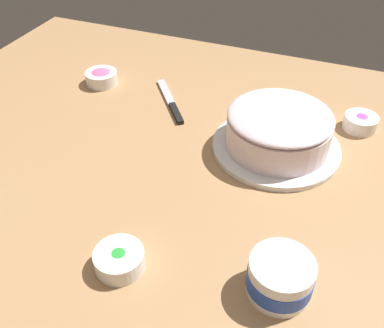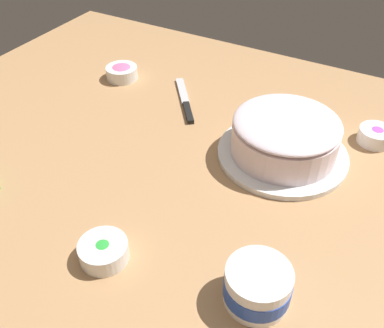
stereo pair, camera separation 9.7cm
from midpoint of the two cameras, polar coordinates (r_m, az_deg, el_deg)
name	(u,v)px [view 2 (the right image)]	position (r m, az deg, el deg)	size (l,w,h in m)	color
ground_plane	(140,187)	(0.96, -4.06, -3.19)	(1.54, 1.54, 0.00)	tan
frosted_cake	(285,138)	(1.04, 14.69, 3.19)	(0.31, 0.31, 0.12)	white
frosting_tub	(258,285)	(0.76, 12.34, -15.47)	(0.11, 0.11, 0.07)	white
spreading_knife	(186,103)	(1.22, 1.46, 7.90)	(0.16, 0.20, 0.01)	silver
sprinkle_bowl_green	(104,250)	(0.82, -8.21, -11.33)	(0.09, 0.09, 0.04)	white
sprinkle_bowl_pink	(122,72)	(1.36, -7.16, 11.85)	(0.10, 0.10, 0.04)	white
sprinkle_bowl_rainbow	(376,135)	(1.19, 25.17, 3.37)	(0.09, 0.09, 0.04)	white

